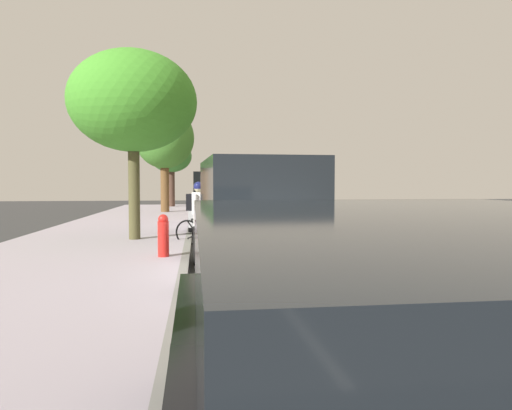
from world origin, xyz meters
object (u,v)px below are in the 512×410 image
at_px(street_tree_far_end, 133,102).
at_px(fire_hydrant, 163,235).
at_px(parked_sedan_tan_nearest, 216,201).
at_px(parked_pickup_silver_second, 221,204).
at_px(street_tree_near_cyclist, 171,157).
at_px(cyclist_with_backpack, 197,206).
at_px(street_tree_mid_block, 164,139).
at_px(parked_suv_white_mid, 256,218).
at_px(bicycle_at_curb, 206,232).

xyz_separation_m(street_tree_far_end, fire_hydrant, (-0.95, 3.04, -3.11)).
bearing_deg(parked_sedan_tan_nearest, parked_pickup_silver_second, 89.07).
height_order(parked_pickup_silver_second, street_tree_near_cyclist, street_tree_near_cyclist).
relative_size(parked_sedan_tan_nearest, cyclist_with_backpack, 2.73).
relative_size(cyclist_with_backpack, fire_hydrant, 1.95).
bearing_deg(street_tree_mid_block, street_tree_near_cyclist, -90.00).
bearing_deg(street_tree_near_cyclist, fire_hydrant, 92.69).
distance_m(parked_pickup_silver_second, fire_hydrant, 6.52).
distance_m(parked_pickup_silver_second, cyclist_with_backpack, 3.47).
distance_m(parked_suv_white_mid, fire_hydrant, 2.35).
xyz_separation_m(bicycle_at_curb, street_tree_mid_block, (1.84, -12.10, 3.47)).
height_order(parked_sedan_tan_nearest, fire_hydrant, parked_sedan_tan_nearest).
bearing_deg(fire_hydrant, parked_sedan_tan_nearest, -96.76).
height_order(parked_pickup_silver_second, parked_suv_white_mid, parked_suv_white_mid).
relative_size(parked_sedan_tan_nearest, parked_suv_white_mid, 0.94).
relative_size(parked_sedan_tan_nearest, street_tree_far_end, 0.93).
bearing_deg(street_tree_mid_block, parked_suv_white_mid, 99.07).
height_order(cyclist_with_backpack, fire_hydrant, cyclist_with_backpack).
xyz_separation_m(parked_sedan_tan_nearest, street_tree_far_end, (2.51, 10.17, 2.93)).
relative_size(parked_suv_white_mid, street_tree_near_cyclist, 1.16).
distance_m(cyclist_with_backpack, street_tree_mid_block, 12.09).
xyz_separation_m(parked_pickup_silver_second, street_tree_near_cyclist, (2.40, -13.87, 2.30)).
distance_m(parked_sedan_tan_nearest, cyclist_with_backpack, 10.28).
bearing_deg(fire_hydrant, cyclist_with_backpack, -102.69).
distance_m(parked_sedan_tan_nearest, bicycle_at_curb, 10.72).
xyz_separation_m(parked_sedan_tan_nearest, parked_suv_white_mid, (-0.08, 14.82, 0.27)).
relative_size(cyclist_with_backpack, street_tree_mid_block, 0.31).
height_order(street_tree_mid_block, street_tree_far_end, street_tree_mid_block).
bearing_deg(parked_sedan_tan_nearest, street_tree_near_cyclist, -70.27).
xyz_separation_m(parked_suv_white_mid, street_tree_far_end, (2.59, -4.65, 2.65)).
distance_m(bicycle_at_curb, cyclist_with_backpack, 0.81).
bearing_deg(street_tree_mid_block, cyclist_with_backpack, 97.91).
height_order(parked_sedan_tan_nearest, parked_suv_white_mid, parked_suv_white_mid).
relative_size(bicycle_at_curb, fire_hydrant, 1.90).
bearing_deg(fire_hydrant, street_tree_near_cyclist, -87.31).
distance_m(parked_pickup_silver_second, street_tree_mid_block, 9.09).
distance_m(parked_suv_white_mid, street_tree_mid_block, 16.67).
bearing_deg(bicycle_at_curb, street_tree_near_cyclist, -84.06).
bearing_deg(parked_pickup_silver_second, bicycle_at_curb, 81.68).
bearing_deg(street_tree_near_cyclist, street_tree_mid_block, 90.00).
xyz_separation_m(street_tree_near_cyclist, fire_hydrant, (-0.95, 20.22, -2.62)).
relative_size(parked_sedan_tan_nearest, street_tree_mid_block, 0.85).
xyz_separation_m(bicycle_at_curb, fire_hydrant, (0.89, 2.51, 0.22)).
bearing_deg(parked_suv_white_mid, street_tree_near_cyclist, -83.23).
xyz_separation_m(parked_sedan_tan_nearest, bicycle_at_curb, (0.67, 10.69, -0.40)).
xyz_separation_m(street_tree_near_cyclist, street_tree_mid_block, (0.00, 5.60, 0.63)).
bearing_deg(street_tree_near_cyclist, cyclist_with_backpack, 95.36).
bearing_deg(parked_sedan_tan_nearest, cyclist_with_backpack, 84.99).
bearing_deg(parked_pickup_silver_second, street_tree_near_cyclist, -80.17).
bearing_deg(street_tree_mid_block, street_tree_far_end, 90.00).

